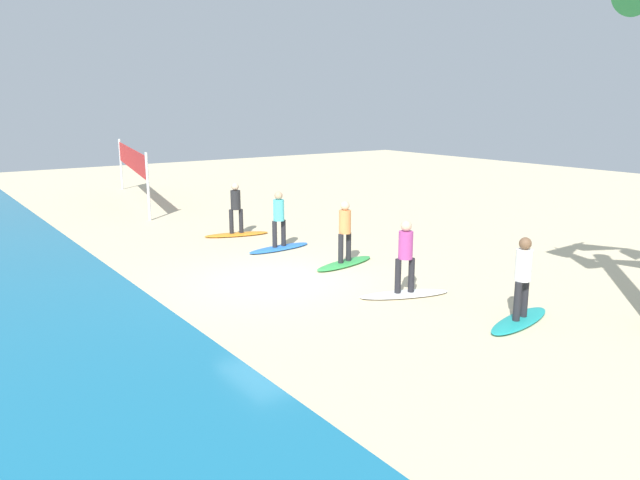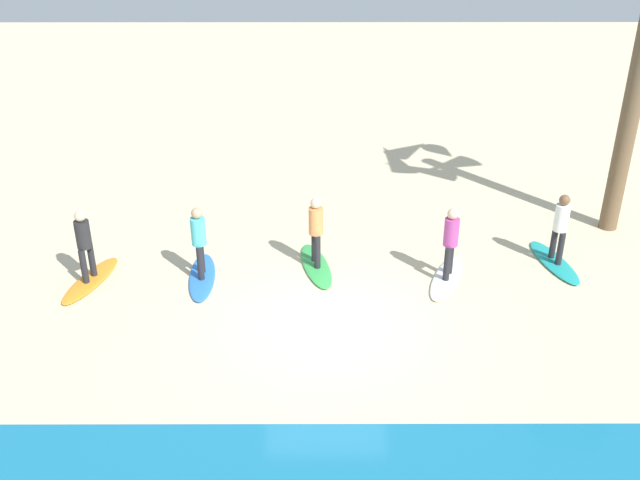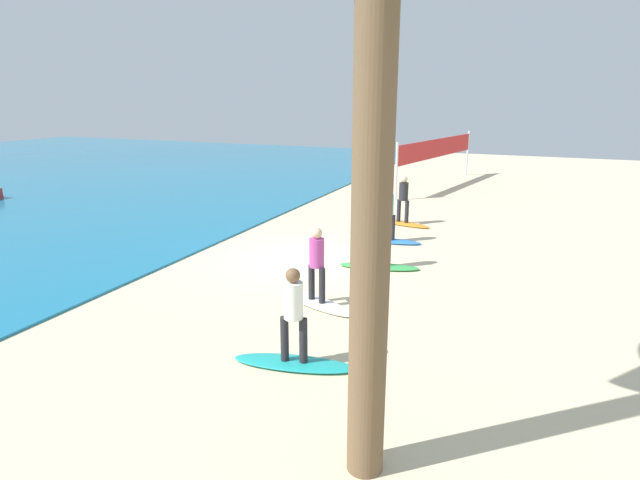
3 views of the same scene
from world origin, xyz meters
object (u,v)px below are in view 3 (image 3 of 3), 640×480
(surfer_teal, at_px, (293,309))
(surfboard_teal, at_px, (294,363))
(surfer_white, at_px, (317,259))
(surfboard_blue, at_px, (387,241))
(surfboard_orange, at_px, (402,223))
(volleyball_net, at_px, (438,150))
(surfer_blue, at_px, (388,209))
(surfer_green, at_px, (380,230))
(surfboard_white, at_px, (317,302))
(surfboard_green, at_px, (379,266))
(surfer_orange, at_px, (403,196))

(surfer_teal, bearing_deg, surfboard_teal, -90.00)
(surfer_white, height_order, surfboard_blue, surfer_white)
(surfboard_orange, bearing_deg, volleyball_net, -71.22)
(surfboard_teal, xyz_separation_m, surfer_blue, (7.99, 0.65, 0.99))
(surfer_green, bearing_deg, surfboard_white, 169.34)
(surfboard_green, distance_m, surfer_blue, 2.75)
(surfer_blue, distance_m, surfboard_orange, 2.63)
(surfer_white, bearing_deg, surfer_orange, 0.65)
(surfboard_green, bearing_deg, surfer_orange, -94.77)
(surfer_blue, xyz_separation_m, surfboard_orange, (2.43, 0.14, -0.99))
(surfboard_white, bearing_deg, surfer_teal, 126.77)
(surfboard_green, distance_m, surfboard_orange, 4.99)
(surfboard_teal, bearing_deg, surfboard_white, -86.62)
(surfboard_orange, bearing_deg, surfboard_green, 113.01)
(surfboard_orange, bearing_deg, surfer_blue, 108.93)
(surfboard_teal, bearing_deg, surfer_teal, -11.75)
(surfer_teal, xyz_separation_m, volleyball_net, (19.02, 1.25, 0.75))
(surfboard_green, height_order, surfer_green, surfer_green)
(surfboard_green, height_order, surfer_blue, surfer_blue)
(surfboard_teal, xyz_separation_m, surfboard_white, (2.57, 0.69, 0.00))
(surfboard_blue, xyz_separation_m, surfer_blue, (0.00, 0.00, 0.99))
(surfboard_orange, xyz_separation_m, volleyball_net, (8.60, 0.46, 1.74))
(surfer_green, xyz_separation_m, surfer_orange, (4.95, 0.63, 0.00))
(surfboard_blue, height_order, surfer_orange, surfer_orange)
(surfer_teal, xyz_separation_m, surfboard_orange, (10.42, 0.78, -0.99))
(surfer_green, relative_size, surfboard_orange, 0.78)
(surfer_white, relative_size, volleyball_net, 0.18)
(surfboard_white, bearing_deg, surfer_blue, -68.87)
(surfboard_blue, bearing_deg, volleyball_net, -91.50)
(surfer_white, height_order, surfer_green, same)
(surfer_white, bearing_deg, surfboard_teal, -164.87)
(surfboard_white, relative_size, surfboard_orange, 1.00)
(surfboard_teal, bearing_deg, surfboard_green, -100.19)
(surfer_blue, bearing_deg, surfboard_orange, 3.23)
(volleyball_net, bearing_deg, surfboard_green, -175.37)
(surfboard_orange, distance_m, volleyball_net, 8.79)
(surfboard_teal, xyz_separation_m, surfboard_orange, (10.42, 0.78, 0.00))
(surfboard_teal, relative_size, surfer_teal, 1.28)
(surfboard_white, distance_m, surfer_blue, 5.51)
(surfer_green, xyz_separation_m, surfer_blue, (2.52, 0.50, 0.00))
(surfboard_white, xyz_separation_m, surfer_orange, (7.85, 0.09, 0.99))
(surfboard_white, bearing_deg, volleyball_net, -66.44)
(surfboard_green, distance_m, surfer_orange, 5.09)
(surfer_orange, bearing_deg, surfer_blue, -176.77)
(surfboard_white, height_order, surfer_orange, surfer_orange)
(surfer_blue, xyz_separation_m, surfer_orange, (2.43, 0.14, 0.00))
(surfer_blue, bearing_deg, surfer_green, -168.83)
(surfboard_blue, relative_size, surfboard_orange, 1.00)
(surfboard_blue, bearing_deg, surfer_blue, -4.62)
(surfboard_teal, distance_m, surfer_orange, 10.50)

